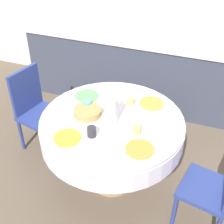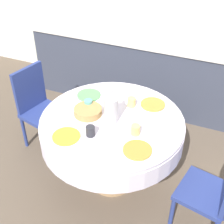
{
  "view_description": "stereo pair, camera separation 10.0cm",
  "coord_description": "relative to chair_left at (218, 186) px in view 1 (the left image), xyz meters",
  "views": [
    {
      "loc": [
        0.72,
        -1.99,
        2.41
      ],
      "look_at": [
        0.0,
        0.0,
        0.84
      ],
      "focal_mm": 50.0,
      "sensor_mm": 36.0,
      "label": 1
    },
    {
      "loc": [
        0.82,
        -1.95,
        2.41
      ],
      "look_at": [
        0.0,
        0.0,
        0.84
      ],
      "focal_mm": 50.0,
      "sensor_mm": 36.0,
      "label": 2
    }
  ],
  "objects": [
    {
      "name": "plate_far_right",
      "position": [
        -0.69,
        0.54,
        0.27
      ],
      "size": [
        0.22,
        0.22,
        0.01
      ],
      "primitive_type": "cylinder",
      "color": "orange",
      "rests_on": "dining_table"
    },
    {
      "name": "cup_near_left",
      "position": [
        -1.03,
        -0.06,
        0.3
      ],
      "size": [
        0.07,
        0.07,
        0.09
      ],
      "primitive_type": "cylinder",
      "color": "#28282D",
      "rests_on": "dining_table"
    },
    {
      "name": "cup_near_right",
      "position": [
        -0.71,
        0.1,
        0.3
      ],
      "size": [
        0.07,
        0.07,
        0.09
      ],
      "primitive_type": "cylinder",
      "color": "#DBB766",
      "rests_on": "dining_table"
    },
    {
      "name": "coffee_carafe",
      "position": [
        -0.95,
        0.17,
        0.4
      ],
      "size": [
        0.12,
        0.12,
        0.32
      ],
      "color": "#B2B2B7",
      "rests_on": "dining_table"
    },
    {
      "name": "cup_far_right",
      "position": [
        -0.87,
        0.45,
        0.3
      ],
      "size": [
        0.07,
        0.07,
        0.09
      ],
      "primitive_type": "cylinder",
      "color": "#DBB766",
      "rests_on": "dining_table"
    },
    {
      "name": "cup_far_left",
      "position": [
        -1.21,
        0.27,
        0.3
      ],
      "size": [
        0.07,
        0.07,
        0.09
      ],
      "primitive_type": "cylinder",
      "color": "#5BA39E",
      "rests_on": "dining_table"
    },
    {
      "name": "plate_near_right",
      "position": [
        -0.63,
        -0.08,
        0.27
      ],
      "size": [
        0.22,
        0.22,
        0.01
      ],
      "primitive_type": "cylinder",
      "color": "orange",
      "rests_on": "dining_table"
    },
    {
      "name": "chair_left",
      "position": [
        0.0,
        0.0,
        0.0
      ],
      "size": [
        0.47,
        0.47,
        0.91
      ],
      "rotation": [
        0.0,
        0.0,
        1.37
      ],
      "color": "navy",
      "rests_on": "ground_plane"
    },
    {
      "name": "ground_plane",
      "position": [
        -0.95,
        0.2,
        -0.5
      ],
      "size": [
        12.0,
        12.0,
        0.0
      ],
      "primitive_type": "plane",
      "color": "brown"
    },
    {
      "name": "dining_table",
      "position": [
        -0.95,
        0.2,
        0.14
      ],
      "size": [
        1.26,
        1.26,
        0.76
      ],
      "color": "tan",
      "rests_on": "ground_plane"
    },
    {
      "name": "kitchen_counter",
      "position": [
        -0.95,
        1.69,
        -0.04
      ],
      "size": [
        3.24,
        0.64,
        0.92
      ],
      "color": "#383D4C",
      "rests_on": "ground_plane"
    },
    {
      "name": "bread_basket",
      "position": [
        -1.18,
        0.19,
        0.29
      ],
      "size": [
        0.25,
        0.25,
        0.06
      ],
      "primitive_type": "cylinder",
      "color": "#AD844C",
      "rests_on": "dining_table"
    },
    {
      "name": "chair_right",
      "position": [
        -1.9,
        0.43,
        0.0
      ],
      "size": [
        0.49,
        0.49,
        0.91
      ],
      "rotation": [
        0.0,
        0.0,
        -1.82
      ],
      "color": "navy",
      "rests_on": "ground_plane"
    },
    {
      "name": "plate_near_left",
      "position": [
        -1.2,
        -0.15,
        0.27
      ],
      "size": [
        0.22,
        0.22,
        0.01
      ],
      "primitive_type": "cylinder",
      "color": "yellow",
      "rests_on": "dining_table"
    },
    {
      "name": "plate_far_left",
      "position": [
        -1.3,
        0.46,
        0.27
      ],
      "size": [
        0.22,
        0.22,
        0.01
      ],
      "primitive_type": "cylinder",
      "color": "#5BA85B",
      "rests_on": "dining_table"
    }
  ]
}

